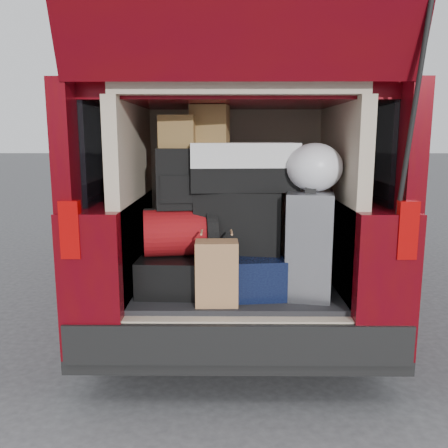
# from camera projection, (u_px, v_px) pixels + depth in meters

# --- Properties ---
(ground) EXTENTS (80.00, 80.00, 0.00)m
(ground) POSITION_uv_depth(u_px,v_px,m) (236.00, 381.00, 2.93)
(ground) COLOR #343537
(ground) RESTS_ON ground
(minivan) EXTENTS (1.90, 5.35, 2.77)m
(minivan) POSITION_uv_depth(u_px,v_px,m) (233.00, 197.00, 4.59)
(minivan) COLOR black
(minivan) RESTS_ON ground
(load_floor) EXTENTS (1.24, 1.05, 0.55)m
(load_floor) POSITION_uv_depth(u_px,v_px,m) (236.00, 322.00, 3.15)
(load_floor) COLOR black
(load_floor) RESTS_ON ground
(black_hardshell) EXTENTS (0.42, 0.57, 0.22)m
(black_hardshell) POSITION_uv_depth(u_px,v_px,m) (175.00, 270.00, 2.97)
(black_hardshell) COLOR black
(black_hardshell) RESTS_ON load_floor
(navy_hardshell) EXTENTS (0.50, 0.59, 0.24)m
(navy_hardshell) POSITION_uv_depth(u_px,v_px,m) (243.00, 271.00, 2.93)
(navy_hardshell) COLOR black
(navy_hardshell) RESTS_ON load_floor
(silver_roller) EXTENTS (0.33, 0.46, 0.62)m
(silver_roller) POSITION_uv_depth(u_px,v_px,m) (309.00, 243.00, 2.83)
(silver_roller) COLOR silver
(silver_roller) RESTS_ON load_floor
(kraft_bag) EXTENTS (0.24, 0.16, 0.37)m
(kraft_bag) POSITION_uv_depth(u_px,v_px,m) (217.00, 273.00, 2.66)
(kraft_bag) COLOR #A9764C
(kraft_bag) RESTS_ON load_floor
(red_duffel) EXTENTS (0.48, 0.35, 0.28)m
(red_duffel) POSITION_uv_depth(u_px,v_px,m) (180.00, 232.00, 2.89)
(red_duffel) COLOR maroon
(red_duffel) RESTS_ON black_hardshell
(black_soft_case) EXTENTS (0.56, 0.38, 0.37)m
(black_soft_case) POSITION_uv_depth(u_px,v_px,m) (239.00, 221.00, 2.93)
(black_soft_case) COLOR black
(black_soft_case) RESTS_ON navy_hardshell
(backpack) EXTENTS (0.27, 0.19, 0.37)m
(backpack) POSITION_uv_depth(u_px,v_px,m) (177.00, 179.00, 2.85)
(backpack) COLOR black
(backpack) RESTS_ON red_duffel
(twotone_duffel) EXTENTS (0.67, 0.38, 0.29)m
(twotone_duffel) POSITION_uv_depth(u_px,v_px,m) (243.00, 167.00, 2.90)
(twotone_duffel) COLOR silver
(twotone_duffel) RESTS_ON black_soft_case
(grocery_sack_lower) EXTENTS (0.23, 0.19, 0.19)m
(grocery_sack_lower) POSITION_uv_depth(u_px,v_px,m) (178.00, 132.00, 2.84)
(grocery_sack_lower) COLOR brown
(grocery_sack_lower) RESTS_ON backpack
(grocery_sack_upper) EXTENTS (0.25, 0.21, 0.22)m
(grocery_sack_upper) POSITION_uv_depth(u_px,v_px,m) (210.00, 124.00, 2.90)
(grocery_sack_upper) COLOR brown
(grocery_sack_upper) RESTS_ON twotone_duffel
(plastic_bag_right) EXTENTS (0.38, 0.36, 0.28)m
(plastic_bag_right) POSITION_uv_depth(u_px,v_px,m) (315.00, 167.00, 2.74)
(plastic_bag_right) COLOR silver
(plastic_bag_right) RESTS_ON silver_roller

